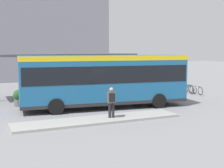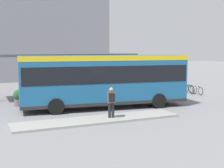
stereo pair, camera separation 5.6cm
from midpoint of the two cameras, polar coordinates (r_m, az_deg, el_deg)
ground_plane at (r=20.09m, az=-1.45°, el=-4.34°), size 120.00×120.00×0.00m
curb_island at (r=16.45m, az=-2.57°, el=-6.55°), size 8.94×1.80×0.12m
city_bus at (r=19.82m, az=-1.44°, el=1.20°), size 10.72×3.64×3.35m
pedestrian_waiting at (r=16.46m, az=-0.18°, el=-3.04°), size 0.44×0.48×1.62m
bicycle_white at (r=26.77m, az=15.28°, el=-1.10°), size 0.48×1.61×0.70m
bicycle_green at (r=27.18m, az=13.81°, el=-0.93°), size 0.48×1.66×0.72m
bicycle_blue at (r=28.02m, az=13.50°, el=-0.74°), size 0.48×1.57×0.68m
station_shelter at (r=24.44m, az=-9.26°, el=5.12°), size 11.62×3.16×3.38m
potted_planter_near_shelter at (r=21.45m, az=-16.76°, el=-2.38°), size 0.72×0.72×1.10m
station_building at (r=42.69m, az=-18.74°, el=14.06°), size 22.97×11.82×19.33m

